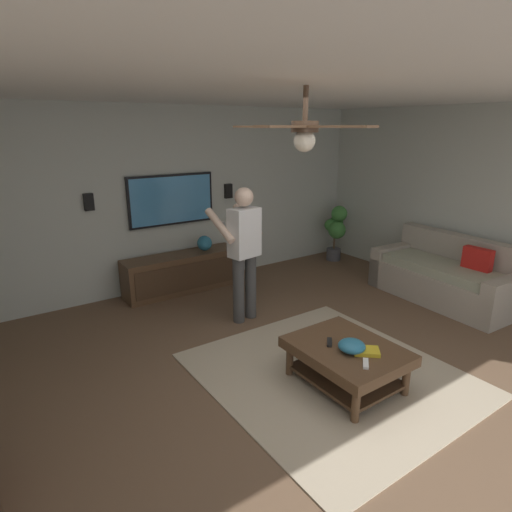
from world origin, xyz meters
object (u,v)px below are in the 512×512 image
(book, at_px, (366,351))
(ceiling_fan, at_px, (304,131))
(coffee_table, at_px, (346,356))
(bowl, at_px, (352,346))
(person_standing, at_px, (243,247))
(tv, at_px, (172,200))
(wall_speaker_right, at_px, (89,202))
(potted_plant_tall, at_px, (336,228))
(vase_round, at_px, (205,243))
(remote_black, at_px, (329,342))
(couch, at_px, (445,277))
(wall_speaker_left, at_px, (228,191))
(media_console, at_px, (183,272))
(remote_white, at_px, (366,364))

(book, bearing_deg, ceiling_fan, -162.35)
(coffee_table, xyz_separation_m, bowl, (-0.09, 0.04, 0.16))
(person_standing, bearing_deg, book, 171.51)
(person_standing, bearing_deg, tv, -2.11)
(bowl, xyz_separation_m, wall_speaker_right, (3.39, 1.28, 0.92))
(potted_plant_tall, relative_size, vase_round, 4.46)
(remote_black, bearing_deg, couch, 145.35)
(remote_black, distance_m, wall_speaker_right, 3.54)
(tv, xyz_separation_m, wall_speaker_left, (0.01, -0.95, 0.05))
(media_console, bearing_deg, coffee_table, 3.64)
(bowl, xyz_separation_m, vase_round, (3.13, -0.22, 0.21))
(wall_speaker_left, bearing_deg, potted_plant_tall, -102.52)
(bowl, bearing_deg, couch, -73.88)
(couch, distance_m, person_standing, 2.89)
(vase_round, bearing_deg, remote_black, 174.63)
(potted_plant_tall, xyz_separation_m, ceiling_fan, (-2.79, 3.24, 1.69))
(remote_white, distance_m, wall_speaker_left, 3.83)
(couch, xyz_separation_m, person_standing, (1.05, 2.62, 0.61))
(coffee_table, xyz_separation_m, potted_plant_tall, (2.87, -2.71, 0.29))
(wall_speaker_left, distance_m, wall_speaker_right, 2.08)
(coffee_table, distance_m, tv, 3.44)
(coffee_table, height_order, vase_round, vase_round)
(person_standing, height_order, ceiling_fan, ceiling_fan)
(coffee_table, height_order, bowl, bowl)
(remote_black, bearing_deg, potted_plant_tall, 178.20)
(coffee_table, distance_m, ceiling_fan, 2.05)
(couch, relative_size, wall_speaker_left, 8.84)
(potted_plant_tall, relative_size, bowl, 4.09)
(book, bearing_deg, bowl, 175.62)
(couch, bearing_deg, tv, -39.44)
(media_console, xyz_separation_m, ceiling_fan, (-2.97, 0.34, 2.00))
(vase_round, height_order, wall_speaker_left, wall_speaker_left)
(person_standing, relative_size, bowl, 6.84)
(tv, height_order, remote_white, tv)
(wall_speaker_right, bearing_deg, book, -158.47)
(couch, bearing_deg, wall_speaker_left, -51.18)
(wall_speaker_left, bearing_deg, remote_black, 164.92)
(bowl, relative_size, wall_speaker_left, 1.09)
(wall_speaker_left, bearing_deg, couch, -144.40)
(potted_plant_tall, relative_size, remote_white, 6.54)
(tv, xyz_separation_m, person_standing, (-1.56, -0.21, -0.37))
(tv, height_order, wall_speaker_left, tv)
(book, bearing_deg, tv, 135.48)
(media_console, xyz_separation_m, wall_speaker_right, (0.25, 1.13, 1.10))
(vase_round, bearing_deg, coffee_table, 176.65)
(person_standing, distance_m, remote_black, 1.69)
(wall_speaker_left, height_order, wall_speaker_right, wall_speaker_right)
(bowl, relative_size, book, 1.09)
(coffee_table, bearing_deg, ceiling_fan, 82.05)
(potted_plant_tall, distance_m, remote_white, 4.25)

